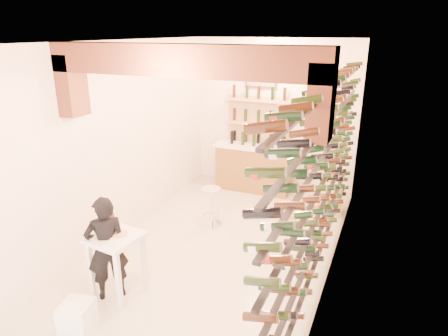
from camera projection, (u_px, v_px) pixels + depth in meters
name	position (u px, v px, depth m)	size (l,w,h in m)	color
ground	(217.00, 250.00, 6.34)	(6.00, 6.00, 0.00)	beige
room_shell	(208.00, 115.00, 5.36)	(3.52, 6.02, 3.21)	white
wine_rack	(320.00, 172.00, 5.25)	(0.32, 5.70, 2.56)	black
back_counter	(254.00, 167.00, 8.57)	(1.70, 0.62, 1.29)	olive
back_shelving	(258.00, 136.00, 8.56)	(1.40, 0.31, 2.73)	tan
tasting_table	(116.00, 246.00, 5.07)	(0.66, 0.66, 1.05)	white
white_stool	(78.00, 319.00, 4.51)	(0.34, 0.34, 0.42)	white
person	(107.00, 248.00, 5.02)	(0.52, 0.34, 1.43)	black
chrome_barstool	(211.00, 204.00, 7.00)	(0.37, 0.37, 0.72)	silver
crate_lower	(327.00, 206.00, 7.58)	(0.49, 0.34, 0.29)	#E1BD7B
crate_upper	(329.00, 193.00, 7.49)	(0.42, 0.29, 0.25)	#E1BD7B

